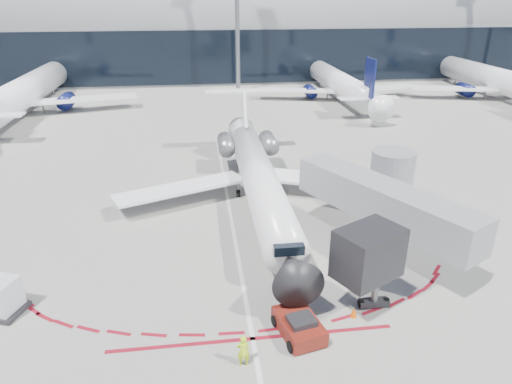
{
  "coord_description": "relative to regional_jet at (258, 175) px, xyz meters",
  "views": [
    {
      "loc": [
        -2.11,
        -28.78,
        15.49
      ],
      "look_at": [
        1.88,
        1.49,
        2.03
      ],
      "focal_mm": 32.0,
      "sensor_mm": 36.0,
      "label": 1
    }
  ],
  "objects": [
    {
      "name": "light_mast_centre",
      "position": [
        2.63,
        43.97,
        10.16
      ],
      "size": [
        0.7,
        0.7,
        25.0
      ],
      "primitive_type": "cylinder",
      "color": "slate",
      "rests_on": "ground"
    },
    {
      "name": "bg_airliner_2",
      "position": [
        17.7,
        36.83,
        2.53
      ],
      "size": [
        30.07,
        31.84,
        9.73
      ],
      "primitive_type": null,
      "color": "white",
      "rests_on": "ground"
    },
    {
      "name": "jet_bridge",
      "position": [
        7.42,
        -7.04,
        0.67
      ],
      "size": [
        10.03,
        15.2,
        4.9
      ],
      "color": "gray",
      "rests_on": "ground"
    },
    {
      "name": "uld_container",
      "position": [
        -15.1,
        -11.87,
        -1.36
      ],
      "size": [
        2.6,
        2.42,
        1.98
      ],
      "rotation": [
        0.0,
        0.0,
        -0.37
      ],
      "color": "black",
      "rests_on": "ground"
    },
    {
      "name": "safety_cone_right",
      "position": [
        3.03,
        -14.56,
        -2.08
      ],
      "size": [
        0.37,
        0.37,
        0.51
      ],
      "primitive_type": "cone",
      "color": "#EC5504",
      "rests_on": "ground"
    },
    {
      "name": "apron_centerline",
      "position": [
        -2.37,
        -2.03,
        -2.33
      ],
      "size": [
        0.25,
        40.0,
        0.01
      ],
      "primitive_type": "cube",
      "color": "silver",
      "rests_on": "ground"
    },
    {
      "name": "apron_stop_bar",
      "position": [
        -2.37,
        -15.53,
        -2.33
      ],
      "size": [
        14.0,
        0.25,
        0.01
      ],
      "primitive_type": "cube",
      "color": "maroon",
      "rests_on": "ground"
    },
    {
      "name": "pushback_tug",
      "position": [
        -0.08,
        -15.49,
        -1.82
      ],
      "size": [
        2.45,
        4.63,
        1.18
      ],
      "rotation": [
        0.0,
        0.0,
        0.22
      ],
      "color": "#54120C",
      "rests_on": "ground"
    },
    {
      "name": "ground",
      "position": [
        -2.37,
        -4.03,
        -2.34
      ],
      "size": [
        260.0,
        260.0,
        0.0
      ],
      "primitive_type": "plane",
      "color": "gray",
      "rests_on": "ground"
    },
    {
      "name": "bg_airliner_1",
      "position": [
        -27.76,
        33.72,
        3.29
      ],
      "size": [
        34.78,
        36.82,
        11.25
      ],
      "primitive_type": null,
      "color": "white",
      "rests_on": "ground"
    },
    {
      "name": "terminal_building",
      "position": [
        -2.37,
        60.95,
        6.18
      ],
      "size": [
        150.0,
        24.15,
        24.0
      ],
      "color": "gray",
      "rests_on": "ground"
    },
    {
      "name": "bg_airliner_3",
      "position": [
        42.62,
        34.41,
        2.99
      ],
      "size": [
        32.93,
        34.87,
        10.65
      ],
      "primitive_type": null,
      "color": "white",
      "rests_on": "ground"
    },
    {
      "name": "regional_jet",
      "position": [
        0.0,
        0.0,
        0.0
      ],
      "size": [
        22.67,
        27.95,
        7.0
      ],
      "color": "white",
      "rests_on": "ground"
    },
    {
      "name": "ramp_worker",
      "position": [
        -3.0,
        -17.15,
        -1.52
      ],
      "size": [
        0.62,
        0.42,
        1.64
      ],
      "primitive_type": "imported",
      "rotation": [
        0.0,
        0.0,
        3.19
      ],
      "color": "#D2FA1A",
      "rests_on": "ground"
    }
  ]
}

